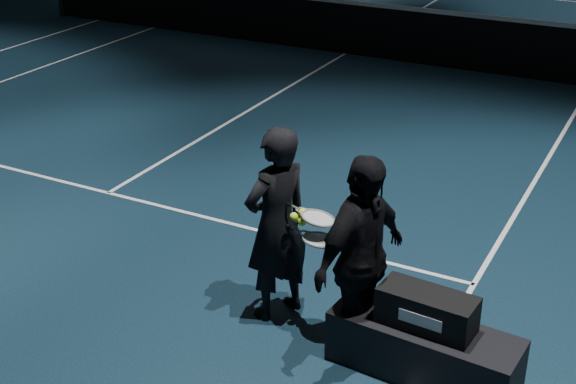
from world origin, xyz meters
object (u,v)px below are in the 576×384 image
at_px(player_a, 277,224).
at_px(racket_upper, 318,218).
at_px(racket_bag, 427,310).
at_px(racket_lower, 319,240).
at_px(tennis_balls, 301,218).
at_px(player_bench, 423,350).
at_px(player_b, 361,261).

xyz_separation_m(player_a, racket_upper, (0.40, -0.07, 0.18)).
height_order(racket_bag, racket_lower, racket_lower).
height_order(racket_lower, tennis_balls, tennis_balls).
xyz_separation_m(racket_bag, tennis_balls, (-1.10, 0.16, 0.41)).
xyz_separation_m(player_bench, player_a, (-1.35, 0.22, 0.62)).
bearing_deg(racket_lower, racket_bag, 8.84).
relative_size(racket_bag, player_b, 0.42).
relative_size(player_bench, player_a, 0.85).
relative_size(player_bench, racket_upper, 2.07).
bearing_deg(racket_upper, player_a, -178.29).
bearing_deg(player_a, player_bench, 105.12).
bearing_deg(tennis_balls, racket_lower, -16.70).
bearing_deg(player_bench, player_a, 175.03).
relative_size(player_a, player_b, 1.00).
bearing_deg(racket_upper, racket_bag, 2.03).
relative_size(player_bench, tennis_balls, 11.72).
relative_size(player_bench, racket_lower, 2.07).
bearing_deg(racket_bag, player_b, -175.36).
height_order(racket_bag, tennis_balls, tennis_balls).
bearing_deg(racket_lower, player_b, 0.00).
bearing_deg(player_bench, player_b, -175.36).
height_order(player_bench, tennis_balls, tennis_balls).
distance_m(player_b, tennis_balls, 0.61).
distance_m(player_b, racket_lower, 0.40).
xyz_separation_m(player_b, racket_lower, (-0.39, 0.11, 0.03)).
xyz_separation_m(player_bench, racket_upper, (-0.95, 0.15, 0.80)).
bearing_deg(racket_lower, player_a, -180.00).
xyz_separation_m(racket_bag, player_b, (-0.53, -0.00, 0.27)).
height_order(racket_bag, racket_upper, racket_upper).
bearing_deg(racket_upper, player_b, -9.08).
bearing_deg(racket_upper, racket_lower, -42.66).
distance_m(player_bench, racket_lower, 1.12).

